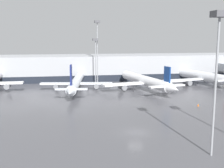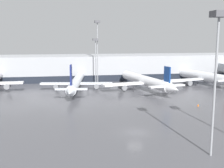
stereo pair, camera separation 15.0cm
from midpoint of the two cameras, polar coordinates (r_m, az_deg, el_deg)
ground_plane at (r=47.76m, az=4.72°, el=-9.78°), size 320.00×320.00×0.00m
terminal_building at (r=106.83m, az=-3.24°, el=3.46°), size 160.00×27.16×9.00m
parked_jet_1 at (r=84.13m, az=-7.28°, el=0.45°), size 21.44×37.60×9.01m
parked_jet_3 at (r=98.86m, az=18.23°, el=1.39°), size 24.23×32.20×8.73m
parked_jet_5 at (r=84.67m, az=6.82°, el=0.61°), size 27.13×33.97×8.20m
traffic_cone_1 at (r=67.93m, az=17.05°, el=-4.07°), size 0.42×0.42×0.56m
apron_light_mast_0 at (r=38.13m, az=20.63°, el=7.65°), size 1.80×1.80×18.99m
apron_light_mast_3 at (r=95.30m, az=-3.06°, el=9.90°), size 1.80×1.80×21.20m
apron_light_mast_4 at (r=94.10m, az=-3.43°, el=7.43°), size 1.80×1.80×15.31m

